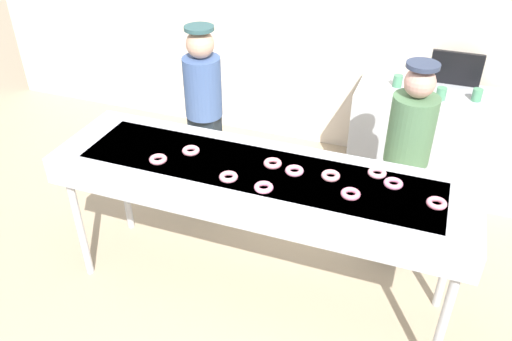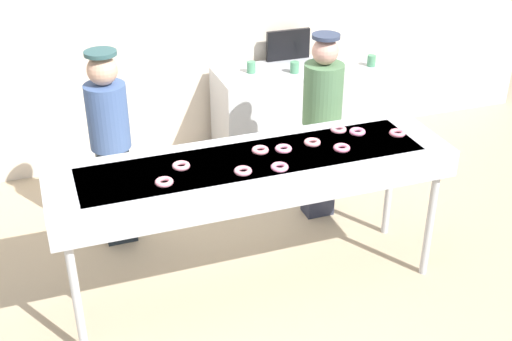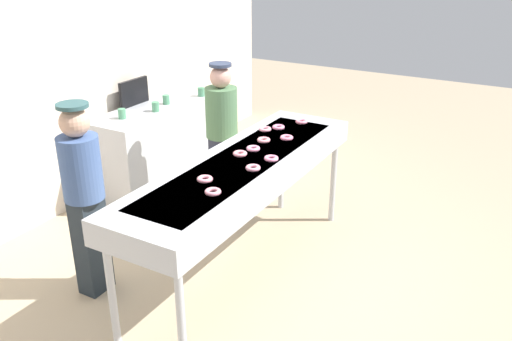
% 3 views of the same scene
% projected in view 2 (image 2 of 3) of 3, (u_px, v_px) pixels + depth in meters
% --- Properties ---
extents(ground_plane, '(16.00, 16.00, 0.00)m').
position_uv_depth(ground_plane, '(254.00, 284.00, 4.90)').
color(ground_plane, tan).
extents(back_wall, '(8.00, 0.12, 2.88)m').
position_uv_depth(back_wall, '(171.00, 13.00, 6.11)').
color(back_wall, beige).
rests_on(back_wall, ground).
extents(fryer_conveyor, '(2.72, 0.75, 1.05)m').
position_uv_depth(fryer_conveyor, '(253.00, 171.00, 4.44)').
color(fryer_conveyor, '#B7BABF').
rests_on(fryer_conveyor, ground).
extents(strawberry_donut_0, '(0.15, 0.15, 0.03)m').
position_uv_depth(strawberry_donut_0, '(181.00, 166.00, 4.27)').
color(strawberry_donut_0, pink).
rests_on(strawberry_donut_0, fryer_conveyor).
extents(strawberry_donut_1, '(0.14, 0.14, 0.03)m').
position_uv_depth(strawberry_donut_1, '(243.00, 171.00, 4.21)').
color(strawberry_donut_1, pink).
rests_on(strawberry_donut_1, fryer_conveyor).
extents(strawberry_donut_2, '(0.12, 0.12, 0.03)m').
position_uv_depth(strawberry_donut_2, '(283.00, 149.00, 4.48)').
color(strawberry_donut_2, pink).
rests_on(strawberry_donut_2, fryer_conveyor).
extents(strawberry_donut_3, '(0.15, 0.15, 0.03)m').
position_uv_depth(strawberry_donut_3, '(280.00, 167.00, 4.25)').
color(strawberry_donut_3, pink).
rests_on(strawberry_donut_3, fryer_conveyor).
extents(strawberry_donut_4, '(0.16, 0.16, 0.03)m').
position_uv_depth(strawberry_donut_4, '(357.00, 132.00, 4.72)').
color(strawberry_donut_4, pink).
rests_on(strawberry_donut_4, fryer_conveyor).
extents(strawberry_donut_5, '(0.16, 0.16, 0.03)m').
position_uv_depth(strawberry_donut_5, '(164.00, 182.00, 4.08)').
color(strawberry_donut_5, pink).
rests_on(strawberry_donut_5, fryer_conveyor).
extents(strawberry_donut_6, '(0.14, 0.14, 0.03)m').
position_uv_depth(strawberry_donut_6, '(397.00, 133.00, 4.70)').
color(strawberry_donut_6, pink).
rests_on(strawberry_donut_6, fryer_conveyor).
extents(strawberry_donut_7, '(0.16, 0.16, 0.03)m').
position_uv_depth(strawberry_donut_7, '(312.00, 142.00, 4.57)').
color(strawberry_donut_7, pink).
rests_on(strawberry_donut_7, fryer_conveyor).
extents(strawberry_donut_8, '(0.12, 0.12, 0.03)m').
position_uv_depth(strawberry_donut_8, '(342.00, 148.00, 4.50)').
color(strawberry_donut_8, pink).
rests_on(strawberry_donut_8, fryer_conveyor).
extents(strawberry_donut_9, '(0.12, 0.12, 0.03)m').
position_uv_depth(strawberry_donut_9, '(260.00, 150.00, 4.47)').
color(strawberry_donut_9, pink).
rests_on(strawberry_donut_9, fryer_conveyor).
extents(strawberry_donut_10, '(0.16, 0.16, 0.03)m').
position_uv_depth(strawberry_donut_10, '(338.00, 129.00, 4.76)').
color(strawberry_donut_10, pink).
rests_on(strawberry_donut_10, fryer_conveyor).
extents(worker_baker, '(0.32, 0.32, 1.59)m').
position_uv_depth(worker_baker, '(322.00, 119.00, 5.35)').
color(worker_baker, '#2A2E40').
rests_on(worker_baker, ground).
extents(worker_assistant, '(0.31, 0.31, 1.59)m').
position_uv_depth(worker_assistant, '(111.00, 141.00, 5.00)').
color(worker_assistant, '#1E272F').
rests_on(worker_assistant, ground).
extents(prep_counter, '(1.59, 0.62, 0.93)m').
position_uv_depth(prep_counter, '(297.00, 112.00, 6.53)').
color(prep_counter, '#B7BABF').
rests_on(prep_counter, ground).
extents(paper_cup_0, '(0.08, 0.08, 0.11)m').
position_uv_depth(paper_cup_0, '(371.00, 61.00, 6.33)').
color(paper_cup_0, '#4C8C66').
rests_on(paper_cup_0, prep_counter).
extents(paper_cup_1, '(0.08, 0.08, 0.11)m').
position_uv_depth(paper_cup_1, '(295.00, 67.00, 6.16)').
color(paper_cup_1, '#4C8C66').
rests_on(paper_cup_1, prep_counter).
extents(paper_cup_2, '(0.08, 0.08, 0.11)m').
position_uv_depth(paper_cup_2, '(319.00, 61.00, 6.31)').
color(paper_cup_2, '#4C8C66').
rests_on(paper_cup_2, prep_counter).
extents(paper_cup_3, '(0.08, 0.08, 0.11)m').
position_uv_depth(paper_cup_3, '(251.00, 67.00, 6.17)').
color(paper_cup_3, '#4C8C66').
rests_on(paper_cup_3, prep_counter).
extents(menu_display, '(0.44, 0.04, 0.30)m').
position_uv_depth(menu_display, '(288.00, 45.00, 6.45)').
color(menu_display, black).
rests_on(menu_display, prep_counter).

